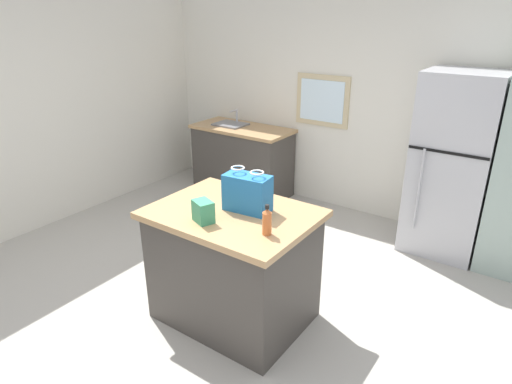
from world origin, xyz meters
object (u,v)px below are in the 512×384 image
at_px(refrigerator, 452,165).
at_px(bottle, 267,221).
at_px(small_box, 203,211).
at_px(kitchen_island, 234,265).
at_px(shopping_bag, 247,193).

bearing_deg(refrigerator, bottle, -105.99).
height_order(small_box, bottle, bottle).
height_order(refrigerator, bottle, refrigerator).
xyz_separation_m(kitchen_island, shopping_bag, (0.08, 0.08, 0.60)).
relative_size(refrigerator, shopping_bag, 5.06).
relative_size(refrigerator, bottle, 8.51).
distance_m(small_box, bottle, 0.47).
distance_m(kitchen_island, bottle, 0.70).
height_order(shopping_bag, small_box, shopping_bag).
xyz_separation_m(shopping_bag, small_box, (-0.14, -0.33, -0.06)).
xyz_separation_m(shopping_bag, bottle, (0.32, -0.23, -0.05)).
bearing_deg(bottle, small_box, -168.19).
bearing_deg(refrigerator, shopping_bag, -115.63).
relative_size(refrigerator, small_box, 11.54).
distance_m(refrigerator, shopping_bag, 2.25).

